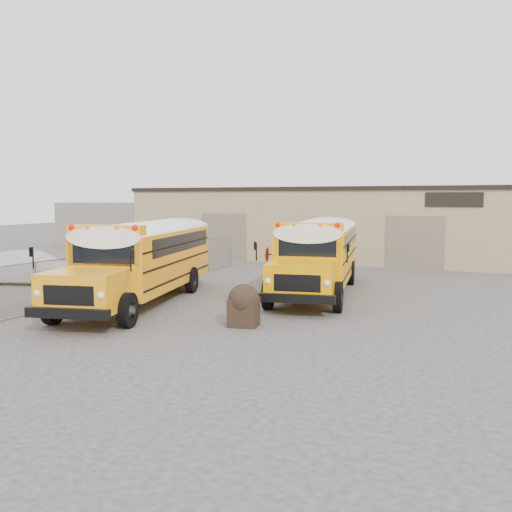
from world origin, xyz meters
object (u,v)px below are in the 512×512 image
at_px(school_bus_left, 192,242).
at_px(tarp_bundle, 244,305).
at_px(school_bus_right, 333,239).
at_px(car_white, 32,267).
at_px(car_dark, 157,254).

xyz_separation_m(school_bus_left, tarp_bundle, (6.92, -8.65, -1.13)).
distance_m(school_bus_right, tarp_bundle, 13.79).
bearing_deg(school_bus_left, car_white, -142.44).
bearing_deg(car_white, school_bus_left, -69.92).
distance_m(school_bus_left, school_bus_right, 7.63).
height_order(school_bus_right, car_dark, school_bus_right).
distance_m(school_bus_right, car_dark, 10.04).
bearing_deg(school_bus_right, school_bus_left, -138.68).
distance_m(school_bus_left, car_white, 7.58).
height_order(school_bus_left, car_dark, school_bus_left).
bearing_deg(car_dark, car_white, -167.41).
distance_m(tarp_bundle, car_dark, 15.79).
distance_m(school_bus_left, car_dark, 4.96).
bearing_deg(car_dark, school_bus_right, -49.29).
distance_m(tarp_bundle, car_white, 13.51).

